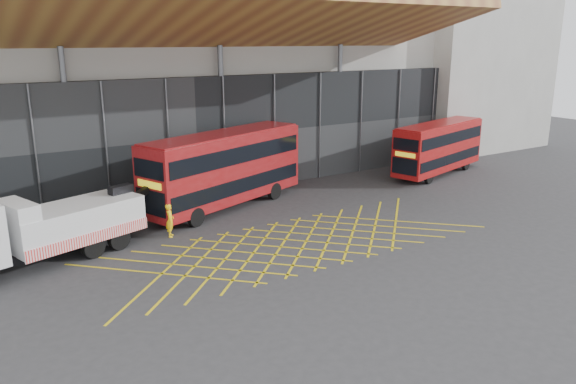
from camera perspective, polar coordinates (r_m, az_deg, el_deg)
ground_plane at (r=28.42m, az=-3.52°, el=-6.21°), size 120.00×120.00×0.00m
road_markings at (r=29.56m, az=0.57°, el=-5.30°), size 21.56×7.16×0.01m
construction_building at (r=44.12m, az=-13.38°, el=13.05°), size 55.00×23.97×18.00m
east_building at (r=59.43m, az=16.91°, el=14.28°), size 15.00×12.00×20.00m
recovery_truck at (r=28.80m, az=-24.14°, el=-3.39°), size 11.30×5.55×3.98m
bus_towed at (r=35.35m, az=-6.46°, el=2.57°), size 12.01×6.67×4.81m
bus_second at (r=45.76m, az=15.06°, el=4.54°), size 10.31×4.89×4.10m
worker at (r=31.04m, az=-11.90°, el=-2.83°), size 0.68×0.79×1.84m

